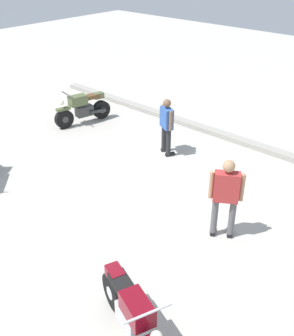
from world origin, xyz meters
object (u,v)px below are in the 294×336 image
at_px(motorcycle_maroon_cruiser, 133,315).
at_px(motorcycle_olive_vintage, 83,109).
at_px(person_in_blue_shirt, 167,124).
at_px(person_in_red_shirt, 226,194).

relative_size(motorcycle_maroon_cruiser, motorcycle_olive_vintage, 1.03).
relative_size(person_in_blue_shirt, person_in_red_shirt, 0.92).
distance_m(motorcycle_maroon_cruiser, motorcycle_olive_vintage, 8.39).
xyz_separation_m(person_in_blue_shirt, person_in_red_shirt, (3.11, -2.02, 0.10)).
xyz_separation_m(motorcycle_olive_vintage, person_in_red_shirt, (6.47, -1.93, 0.50)).
relative_size(motorcycle_maroon_cruiser, person_in_blue_shirt, 1.26).
distance_m(person_in_blue_shirt, person_in_red_shirt, 3.71).
bearing_deg(person_in_red_shirt, person_in_blue_shirt, 24.58).
xyz_separation_m(motorcycle_maroon_cruiser, person_in_blue_shirt, (-3.46, 4.98, 0.37)).
relative_size(motorcycle_maroon_cruiser, person_in_red_shirt, 1.16).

